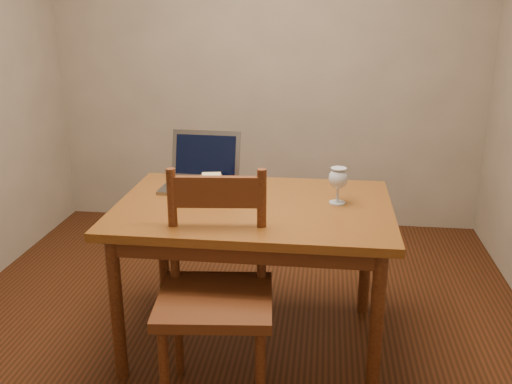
# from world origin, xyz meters

# --- Properties ---
(floor) EXTENTS (3.20, 3.20, 0.02)m
(floor) POSITION_xyz_m (0.00, 0.00, -0.01)
(floor) COLOR black
(floor) RESTS_ON ground
(back_wall) EXTENTS (3.20, 0.02, 2.60)m
(back_wall) POSITION_xyz_m (0.00, 1.61, 1.30)
(back_wall) COLOR gray
(back_wall) RESTS_ON floor
(front_wall) EXTENTS (3.20, 0.02, 2.60)m
(front_wall) POSITION_xyz_m (0.00, -1.61, 1.30)
(front_wall) COLOR gray
(front_wall) RESTS_ON floor
(table) EXTENTS (1.30, 0.90, 0.74)m
(table) POSITION_xyz_m (0.12, -0.11, 0.65)
(table) COLOR #53240D
(table) RESTS_ON floor
(chair) EXTENTS (0.51, 0.49, 0.50)m
(chair) POSITION_xyz_m (0.02, -0.55, 0.54)
(chair) COLOR #39190B
(chair) RESTS_ON floor
(plate) EXTENTS (0.20, 0.20, 0.02)m
(plate) POSITION_xyz_m (-0.13, 0.10, 0.75)
(plate) COLOR black
(plate) RESTS_ON table
(sandwich_cheese) EXTENTS (0.13, 0.11, 0.03)m
(sandwich_cheese) POSITION_xyz_m (-0.16, 0.11, 0.77)
(sandwich_cheese) COLOR #381E0C
(sandwich_cheese) RESTS_ON plate
(sandwich_tomato) EXTENTS (0.12, 0.09, 0.03)m
(sandwich_tomato) POSITION_xyz_m (-0.09, 0.09, 0.77)
(sandwich_tomato) COLOR #381E0C
(sandwich_tomato) RESTS_ON plate
(sandwich_top) EXTENTS (0.12, 0.09, 0.03)m
(sandwich_top) POSITION_xyz_m (-0.13, 0.10, 0.80)
(sandwich_top) COLOR #381E0C
(sandwich_top) RESTS_ON plate
(milk_glass) EXTENTS (0.09, 0.09, 0.18)m
(milk_glass) POSITION_xyz_m (0.51, -0.05, 0.83)
(milk_glass) COLOR white
(milk_glass) RESTS_ON table
(laptop) EXTENTS (0.38, 0.35, 0.27)m
(laptop) POSITION_xyz_m (-0.19, 0.16, 0.81)
(laptop) COLOR slate
(laptop) RESTS_ON table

